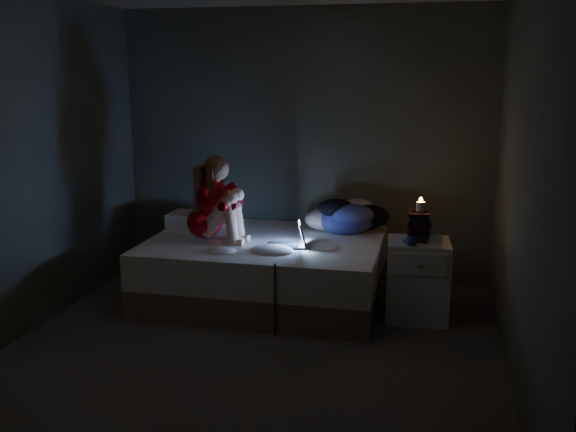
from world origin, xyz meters
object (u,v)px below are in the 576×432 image
(nightstand, at_px, (417,280))
(laptop, at_px, (286,234))
(woman, at_px, (204,198))
(phone, at_px, (409,242))
(bed, at_px, (265,270))
(candle, at_px, (421,207))

(nightstand, bearing_deg, laptop, 177.76)
(woman, height_order, phone, woman)
(laptop, bearing_deg, phone, -17.27)
(bed, relative_size, phone, 14.42)
(woman, distance_m, laptop, 0.79)
(nightstand, distance_m, phone, 0.36)
(bed, distance_m, woman, 0.84)
(laptop, relative_size, nightstand, 0.49)
(bed, height_order, candle, candle)
(nightstand, distance_m, candle, 0.60)
(candle, bearing_deg, bed, 174.42)
(laptop, height_order, nightstand, laptop)
(candle, relative_size, phone, 0.57)
(phone, bearing_deg, nightstand, 34.61)
(phone, bearing_deg, woman, 163.59)
(candle, bearing_deg, phone, -122.37)
(candle, bearing_deg, nightstand, -89.17)
(bed, xyz_separation_m, candle, (1.33, -0.13, 0.65))
(bed, xyz_separation_m, woman, (-0.51, -0.15, 0.66))
(bed, bearing_deg, candle, -5.58)
(bed, height_order, nightstand, nightstand)
(bed, relative_size, nightstand, 3.05)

